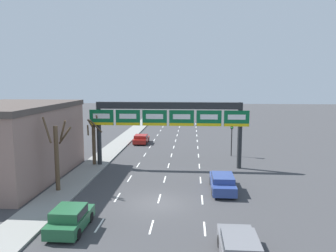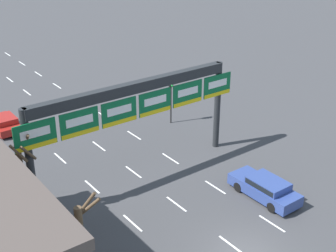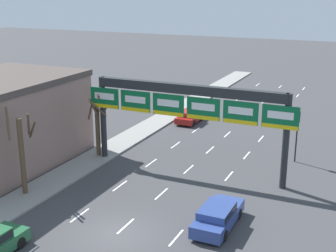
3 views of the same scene
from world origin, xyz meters
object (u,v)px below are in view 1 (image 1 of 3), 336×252
at_px(car_blue, 223,182).
at_px(tree_bare_closest, 57,153).
at_px(traffic_light_near_gantry, 232,131).
at_px(tree_bare_second, 94,139).
at_px(car_red, 141,139).
at_px(car_green, 70,218).
at_px(car_grey, 240,248).
at_px(sign_gantry, 168,116).

relative_size(car_blue, tree_bare_closest, 0.80).
xyz_separation_m(traffic_light_near_gantry, tree_bare_second, (-15.23, -5.70, -0.16)).
relative_size(car_red, tree_bare_second, 0.76).
bearing_deg(car_green, car_red, 90.08).
xyz_separation_m(car_grey, car_red, (-9.80, 31.06, -0.06)).
height_order(traffic_light_near_gantry, tree_bare_second, tree_bare_second).
xyz_separation_m(traffic_light_near_gantry, tree_bare_closest, (-15.69, -14.15, 0.19)).
height_order(car_grey, car_red, car_grey).
distance_m(car_red, tree_bare_second, 13.44).
distance_m(car_blue, tree_bare_closest, 13.73).
distance_m(traffic_light_near_gantry, tree_bare_closest, 21.13).
relative_size(sign_gantry, tree_bare_second, 3.08).
bearing_deg(car_red, traffic_light_near_gantry, -30.63).
distance_m(sign_gantry, car_grey, 19.38).
xyz_separation_m(sign_gantry, traffic_light_near_gantry, (7.27, 5.70, -2.40)).
relative_size(tree_bare_closest, tree_bare_second, 1.13).
bearing_deg(sign_gantry, tree_bare_second, 179.97).
relative_size(sign_gantry, car_blue, 3.40).
bearing_deg(car_blue, sign_gantry, 124.61).
distance_m(car_green, traffic_light_near_gantry, 24.35).
bearing_deg(tree_bare_second, sign_gantry, -0.03).
relative_size(car_grey, tree_bare_closest, 0.77).
distance_m(car_blue, traffic_light_near_gantry, 13.37).
bearing_deg(car_blue, car_green, -140.98).
bearing_deg(traffic_light_near_gantry, car_green, -120.01).
xyz_separation_m(car_green, tree_bare_second, (-3.10, 15.30, 2.09)).
distance_m(tree_bare_closest, tree_bare_second, 8.48).
relative_size(sign_gantry, tree_bare_closest, 2.73).
bearing_deg(traffic_light_near_gantry, car_red, 149.37).
relative_size(car_red, car_green, 1.04).
distance_m(car_blue, car_grey, 10.87).
xyz_separation_m(car_red, traffic_light_near_gantry, (12.17, -7.21, 2.35)).
bearing_deg(tree_bare_closest, traffic_light_near_gantry, 42.05).
height_order(car_grey, tree_bare_closest, tree_bare_closest).
relative_size(car_grey, traffic_light_near_gantry, 1.10).
xyz_separation_m(sign_gantry, car_green, (-4.86, -15.30, -4.65)).
relative_size(car_grey, car_red, 1.14).
xyz_separation_m(car_grey, tree_bare_second, (-12.86, 18.16, 2.13)).
xyz_separation_m(tree_bare_closest, tree_bare_second, (0.46, 8.46, -0.36)).
xyz_separation_m(car_blue, traffic_light_near_gantry, (2.24, 12.99, 2.29)).
distance_m(car_grey, car_green, 10.17).
height_order(car_blue, tree_bare_closest, tree_bare_closest).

